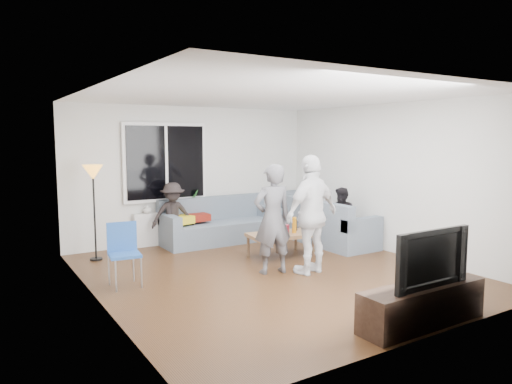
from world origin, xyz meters
TOP-DOWN VIEW (x-y plane):
  - floor at (0.00, 0.00)m, footprint 5.00×5.50m
  - ceiling at (0.00, 0.00)m, footprint 5.00×5.50m
  - wall_back at (0.00, 2.77)m, footprint 5.00×0.04m
  - wall_front at (0.00, -2.77)m, footprint 5.00×0.04m
  - wall_left at (-2.52, 0.00)m, footprint 0.04×5.50m
  - wall_right at (2.52, 0.00)m, footprint 0.04×5.50m
  - window_frame at (-0.60, 2.69)m, footprint 1.62×0.06m
  - window_glass at (-0.60, 2.65)m, footprint 1.50×0.02m
  - window_mullion at (-0.60, 2.64)m, footprint 0.05×0.03m
  - radiator at (-0.60, 2.65)m, footprint 1.30×0.12m
  - potted_plant at (-0.06, 2.62)m, footprint 0.26×0.23m
  - vase at (-1.00, 2.62)m, footprint 0.18×0.18m
  - sofa_back_section at (0.34, 2.27)m, footprint 2.30×0.85m
  - sofa_right_section at (2.02, 1.09)m, footprint 2.00×0.85m
  - sofa_corner at (2.27, 2.27)m, footprint 0.85×0.85m
  - cushion_yellow at (-0.48, 2.25)m, footprint 0.45×0.41m
  - cushion_red at (-0.09, 2.33)m, footprint 0.37×0.31m
  - coffee_table at (0.68, 0.73)m, footprint 1.17×0.74m
  - pitcher at (0.66, 0.61)m, footprint 0.17×0.17m
  - side_chair at (-2.05, 0.50)m, footprint 0.45×0.45m
  - floor_lamp at (-2.05, 2.14)m, footprint 0.32×0.32m
  - player_left at (0.01, -0.01)m, footprint 0.65×0.48m
  - player_right at (0.50, -0.32)m, footprint 1.09×0.62m
  - spectator_right at (2.02, 0.70)m, footprint 0.42×0.54m
  - spectator_back at (-0.63, 2.30)m, footprint 0.85×0.60m
  - tv_console at (0.28, -2.50)m, footprint 1.60×0.40m
  - television at (0.28, -2.50)m, footprint 1.08×0.14m
  - bottle_b at (0.59, 0.62)m, footprint 0.08×0.08m
  - bottle_d at (0.88, 0.63)m, footprint 0.07×0.07m
  - bottle_e at (1.03, 0.80)m, footprint 0.07×0.07m

SIDE VIEW (x-z plane):
  - floor at x=0.00m, z-range -0.04..0.00m
  - coffee_table at x=0.68m, z-range 0.00..0.40m
  - tv_console at x=0.28m, z-range 0.00..0.44m
  - radiator at x=-0.60m, z-range 0.00..0.62m
  - sofa_back_section at x=0.34m, z-range 0.00..0.85m
  - sofa_right_section at x=2.02m, z-range 0.00..0.85m
  - sofa_corner at x=2.27m, z-range 0.00..0.85m
  - side_chair at x=-2.05m, z-range 0.00..0.86m
  - pitcher at x=0.66m, z-range 0.40..0.57m
  - bottle_e at x=1.03m, z-range 0.40..0.59m
  - cushion_yellow at x=-0.48m, z-range 0.44..0.58m
  - cushion_red at x=-0.09m, z-range 0.45..0.57m
  - bottle_b at x=0.59m, z-range 0.40..0.64m
  - bottle_d at x=0.88m, z-range 0.40..0.67m
  - spectator_right at x=2.02m, z-range 0.00..1.10m
  - spectator_back at x=-0.63m, z-range 0.00..1.20m
  - vase at x=-1.00m, z-range 0.62..0.78m
  - television at x=0.28m, z-range 0.44..1.06m
  - floor_lamp at x=-2.05m, z-range 0.00..1.56m
  - potted_plant at x=-0.06m, z-range 0.62..1.01m
  - player_left at x=0.01m, z-range 0.00..1.63m
  - player_right at x=0.50m, z-range 0.00..1.76m
  - wall_back at x=0.00m, z-range 0.00..2.60m
  - wall_front at x=0.00m, z-range 0.00..2.60m
  - wall_left at x=-2.52m, z-range 0.00..2.60m
  - wall_right at x=2.52m, z-range 0.00..2.60m
  - window_frame at x=-0.60m, z-range 0.81..2.29m
  - window_glass at x=-0.60m, z-range 0.88..2.23m
  - window_mullion at x=-0.60m, z-range 0.88..2.23m
  - ceiling at x=0.00m, z-range 2.60..2.64m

